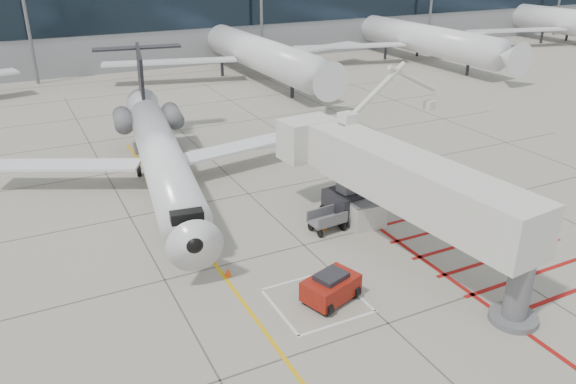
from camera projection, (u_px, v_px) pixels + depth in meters
name	position (u px, v px, depth m)	size (l,w,h in m)	color
ground_plane	(341.00, 280.00, 28.41)	(260.00, 260.00, 0.00)	#9E9788
regional_jet	(164.00, 145.00, 35.48)	(23.87, 30.10, 7.89)	white
jet_bridge	(419.00, 196.00, 28.78)	(8.86, 18.71, 7.48)	silver
pushback_tug	(331.00, 286.00, 26.48)	(2.65, 1.65, 1.54)	maroon
baggage_cart	(327.00, 221.00, 33.06)	(2.07, 1.31, 1.31)	#5A5B5F
ground_power_unit	(367.00, 215.00, 33.39)	(2.07, 1.21, 1.64)	beige
cone_nose	(228.00, 272.00, 28.67)	(0.34, 0.34, 0.47)	#F24D0C
cone_side	(324.00, 225.00, 33.37)	(0.38, 0.38, 0.52)	#DF620B
terminal_building	(160.00, 5.00, 86.88)	(180.00, 28.00, 14.00)	gray
terminal_glass_band	(187.00, 6.00, 74.99)	(180.00, 0.10, 6.00)	black
bg_aircraft_c	(249.00, 29.00, 69.59)	(35.84, 39.82, 11.95)	silver
bg_aircraft_d	(413.00, 18.00, 80.08)	(35.65, 39.61, 11.88)	silver
bg_aircraft_e	(571.00, 5.00, 93.43)	(38.01, 42.24, 12.67)	silver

